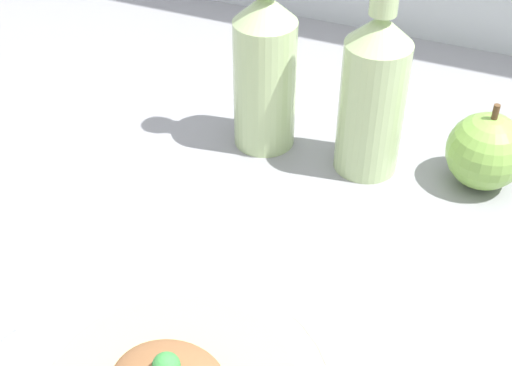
# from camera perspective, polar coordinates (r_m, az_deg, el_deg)

# --- Properties ---
(ground_plane) EXTENTS (1.80, 1.10, 0.04)m
(ground_plane) POSITION_cam_1_polar(r_m,az_deg,el_deg) (0.69, 6.89, -9.69)
(ground_plane) COLOR gray
(cider_bottle_left) EXTENTS (0.07, 0.07, 0.26)m
(cider_bottle_left) POSITION_cam_1_polar(r_m,az_deg,el_deg) (0.79, 0.71, 9.43)
(cider_bottle_left) COLOR #B7D18E
(cider_bottle_left) RESTS_ON ground_plane
(cider_bottle_right) EXTENTS (0.07, 0.07, 0.26)m
(cider_bottle_right) POSITION_cam_1_polar(r_m,az_deg,el_deg) (0.76, 9.40, 7.52)
(cider_bottle_right) COLOR #B7D18E
(cider_bottle_right) RESTS_ON ground_plane
(apple) EXTENTS (0.08, 0.08, 0.10)m
(apple) POSITION_cam_1_polar(r_m,az_deg,el_deg) (0.80, 17.91, 2.43)
(apple) COLOR #84B74C
(apple) RESTS_ON ground_plane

